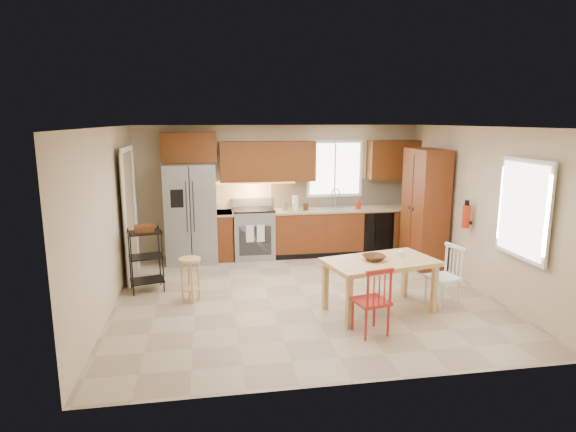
# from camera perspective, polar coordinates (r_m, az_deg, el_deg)

# --- Properties ---
(floor) EXTENTS (5.50, 5.50, 0.00)m
(floor) POSITION_cam_1_polar(r_m,az_deg,el_deg) (7.33, 1.94, -9.41)
(floor) COLOR tan
(floor) RESTS_ON ground
(ceiling) EXTENTS (5.50, 5.00, 0.02)m
(ceiling) POSITION_cam_1_polar(r_m,az_deg,el_deg) (6.86, 2.08, 10.51)
(ceiling) COLOR silver
(ceiling) RESTS_ON ground
(wall_back) EXTENTS (5.50, 0.02, 2.50)m
(wall_back) POSITION_cam_1_polar(r_m,az_deg,el_deg) (9.42, -1.01, 3.12)
(wall_back) COLOR #CCB793
(wall_back) RESTS_ON ground
(wall_front) EXTENTS (5.50, 0.02, 2.50)m
(wall_front) POSITION_cam_1_polar(r_m,az_deg,el_deg) (4.64, 8.18, -5.69)
(wall_front) COLOR #CCB793
(wall_front) RESTS_ON ground
(wall_left) EXTENTS (0.02, 5.00, 2.50)m
(wall_left) POSITION_cam_1_polar(r_m,az_deg,el_deg) (6.99, -20.66, -0.52)
(wall_left) COLOR #CCB793
(wall_left) RESTS_ON ground
(wall_right) EXTENTS (0.02, 5.00, 2.50)m
(wall_right) POSITION_cam_1_polar(r_m,az_deg,el_deg) (8.00, 21.71, 0.83)
(wall_right) COLOR #CCB793
(wall_right) RESTS_ON ground
(refrigerator) EXTENTS (0.92, 0.75, 1.82)m
(refrigerator) POSITION_cam_1_polar(r_m,az_deg,el_deg) (9.01, -11.40, 0.32)
(refrigerator) COLOR gray
(refrigerator) RESTS_ON floor
(range_stove) EXTENTS (0.76, 0.63, 0.92)m
(range_stove) POSITION_cam_1_polar(r_m,az_deg,el_deg) (9.20, -4.10, -2.13)
(range_stove) COLOR gray
(range_stove) RESTS_ON floor
(base_cabinet_narrow) EXTENTS (0.30, 0.60, 0.90)m
(base_cabinet_narrow) POSITION_cam_1_polar(r_m,az_deg,el_deg) (9.18, -7.53, -2.29)
(base_cabinet_narrow) COLOR #692F13
(base_cabinet_narrow) RESTS_ON floor
(base_cabinet_run) EXTENTS (2.92, 0.60, 0.90)m
(base_cabinet_run) POSITION_cam_1_polar(r_m,az_deg,el_deg) (9.55, 6.95, -1.73)
(base_cabinet_run) COLOR #692F13
(base_cabinet_run) RESTS_ON floor
(dishwasher) EXTENTS (0.60, 0.02, 0.78)m
(dishwasher) POSITION_cam_1_polar(r_m,az_deg,el_deg) (9.46, 10.70, -1.98)
(dishwasher) COLOR black
(dishwasher) RESTS_ON floor
(backsplash) EXTENTS (2.92, 0.03, 0.55)m
(backsplash) POSITION_cam_1_polar(r_m,az_deg,el_deg) (9.69, 6.58, 2.83)
(backsplash) COLOR beige
(backsplash) RESTS_ON wall_back
(upper_over_fridge) EXTENTS (1.00, 0.35, 0.55)m
(upper_over_fridge) POSITION_cam_1_polar(r_m,az_deg,el_deg) (9.07, -11.66, 7.97)
(upper_over_fridge) COLOR #5A280F
(upper_over_fridge) RESTS_ON wall_back
(upper_left_block) EXTENTS (1.80, 0.35, 0.75)m
(upper_left_block) POSITION_cam_1_polar(r_m,az_deg,el_deg) (9.15, -2.42, 6.49)
(upper_left_block) COLOR #5A280F
(upper_left_block) RESTS_ON wall_back
(upper_right_block) EXTENTS (1.00, 0.35, 0.75)m
(upper_right_block) POSITION_cam_1_polar(r_m,az_deg,el_deg) (9.77, 12.38, 6.55)
(upper_right_block) COLOR #5A280F
(upper_right_block) RESTS_ON wall_back
(window_back) EXTENTS (1.12, 0.04, 1.12)m
(window_back) POSITION_cam_1_polar(r_m,az_deg,el_deg) (9.57, 5.56, 5.61)
(window_back) COLOR white
(window_back) RESTS_ON wall_back
(sink) EXTENTS (0.62, 0.46, 0.16)m
(sink) POSITION_cam_1_polar(r_m,az_deg,el_deg) (9.42, 5.90, 0.65)
(sink) COLOR gray
(sink) RESTS_ON base_cabinet_run
(undercab_glow) EXTENTS (1.60, 0.30, 0.01)m
(undercab_glow) POSITION_cam_1_polar(r_m,az_deg,el_deg) (9.13, -4.25, 3.97)
(undercab_glow) COLOR #FFBF66
(undercab_glow) RESTS_ON wall_back
(soap_bottle) EXTENTS (0.09, 0.09, 0.19)m
(soap_bottle) POSITION_cam_1_polar(r_m,az_deg,el_deg) (9.41, 8.31, 1.42)
(soap_bottle) COLOR red
(soap_bottle) RESTS_ON base_cabinet_run
(paper_towel) EXTENTS (0.12, 0.12, 0.28)m
(paper_towel) POSITION_cam_1_polar(r_m,az_deg,el_deg) (9.15, 0.87, 1.54)
(paper_towel) COLOR white
(paper_towel) RESTS_ON base_cabinet_run
(canister_steel) EXTENTS (0.11, 0.11, 0.18)m
(canister_steel) POSITION_cam_1_polar(r_m,az_deg,el_deg) (9.13, -0.37, 1.20)
(canister_steel) COLOR gray
(canister_steel) RESTS_ON base_cabinet_run
(canister_wood) EXTENTS (0.10, 0.10, 0.14)m
(canister_wood) POSITION_cam_1_polar(r_m,az_deg,el_deg) (9.17, 2.13, 1.11)
(canister_wood) COLOR #492913
(canister_wood) RESTS_ON base_cabinet_run
(pantry) EXTENTS (0.50, 0.95, 2.10)m
(pantry) POSITION_cam_1_polar(r_m,az_deg,el_deg) (8.92, 15.91, 0.91)
(pantry) COLOR #692F13
(pantry) RESTS_ON floor
(fire_extinguisher) EXTENTS (0.12, 0.12, 0.36)m
(fire_extinguisher) POSITION_cam_1_polar(r_m,az_deg,el_deg) (8.09, 20.36, -0.05)
(fire_extinguisher) COLOR red
(fire_extinguisher) RESTS_ON wall_right
(window_right) EXTENTS (0.04, 1.02, 1.32)m
(window_right) POSITION_cam_1_polar(r_m,az_deg,el_deg) (6.98, 26.16, 0.70)
(window_right) COLOR white
(window_right) RESTS_ON wall_right
(doorway) EXTENTS (0.04, 0.95, 2.10)m
(doorway) POSITION_cam_1_polar(r_m,az_deg,el_deg) (8.27, -18.34, -0.03)
(doorway) COLOR #8C7A59
(doorway) RESTS_ON wall_left
(dining_table) EXTENTS (1.62, 1.13, 0.72)m
(dining_table) POSITION_cam_1_polar(r_m,az_deg,el_deg) (6.77, 10.78, -8.18)
(dining_table) COLOR tan
(dining_table) RESTS_ON floor
(chair_red) EXTENTS (0.48, 0.48, 0.87)m
(chair_red) POSITION_cam_1_polar(r_m,az_deg,el_deg) (6.06, 9.79, -9.78)
(chair_red) COLOR #A72219
(chair_red) RESTS_ON floor
(chair_white) EXTENTS (0.48, 0.48, 0.87)m
(chair_white) POSITION_cam_1_polar(r_m,az_deg,el_deg) (7.16, 17.87, -6.82)
(chair_white) COLOR white
(chair_white) RESTS_ON floor
(table_bowl) EXTENTS (0.36, 0.36, 0.07)m
(table_bowl) POSITION_cam_1_polar(r_m,az_deg,el_deg) (6.62, 10.15, -5.24)
(table_bowl) COLOR #492913
(table_bowl) RESTS_ON dining_table
(table_jar) EXTENTS (0.12, 0.12, 0.12)m
(table_jar) POSITION_cam_1_polar(r_m,az_deg,el_deg) (6.85, 13.18, -4.57)
(table_jar) COLOR white
(table_jar) RESTS_ON dining_table
(bar_stool) EXTENTS (0.42, 0.42, 0.65)m
(bar_stool) POSITION_cam_1_polar(r_m,az_deg,el_deg) (7.16, -11.48, -7.42)
(bar_stool) COLOR tan
(bar_stool) RESTS_ON floor
(utility_cart) EXTENTS (0.56, 0.48, 0.98)m
(utility_cart) POSITION_cam_1_polar(r_m,az_deg,el_deg) (7.71, -16.47, -5.02)
(utility_cart) COLOR black
(utility_cart) RESTS_ON floor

